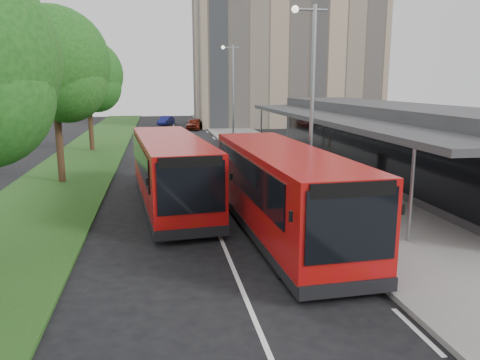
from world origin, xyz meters
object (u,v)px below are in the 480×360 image
(lamp_post_near, at_px, (310,94))
(car_far, at_px, (166,121))
(lamp_post_far, at_px, (232,89))
(bollard, at_px, (255,143))
(litter_bin, at_px, (297,164))
(tree_far, at_px, (88,79))
(bus_main, at_px, (282,192))
(car_near, at_px, (194,124))
(bus_second, at_px, (171,171))
(tree_mid, at_px, (54,70))

(lamp_post_near, height_order, car_far, lamp_post_near)
(lamp_post_far, xyz_separation_m, bollard, (1.32, -3.08, -4.13))
(litter_bin, bearing_deg, tree_far, 137.22)
(tree_far, distance_m, lamp_post_near, 22.08)
(lamp_post_near, xyz_separation_m, bus_main, (-2.01, -3.33, -3.17))
(lamp_post_near, xyz_separation_m, car_near, (-1.98, 34.72, -4.07))
(bus_second, relative_size, car_far, 3.12)
(lamp_post_near, distance_m, lamp_post_far, 20.00)
(tree_mid, xyz_separation_m, bus_second, (5.53, -5.69, -4.29))
(tree_far, height_order, bus_second, tree_far)
(bus_main, relative_size, litter_bin, 10.94)
(bollard, bearing_deg, lamp_post_far, 113.15)
(lamp_post_near, height_order, bollard, lamp_post_near)
(bus_main, relative_size, bus_second, 1.02)
(bus_second, relative_size, litter_bin, 10.75)
(tree_mid, distance_m, bus_main, 14.46)
(bus_second, xyz_separation_m, car_far, (0.60, 39.95, -0.95))
(bollard, bearing_deg, litter_bin, -87.58)
(bus_main, distance_m, bollard, 20.54)
(tree_far, relative_size, bollard, 9.59)
(bollard, bearing_deg, bus_second, -113.98)
(tree_mid, bearing_deg, lamp_post_near, -32.36)
(bus_main, relative_size, car_near, 2.83)
(lamp_post_far, bearing_deg, tree_far, -175.13)
(lamp_post_far, xyz_separation_m, litter_bin, (1.73, -12.85, -4.08))
(lamp_post_far, relative_size, bus_second, 0.76)
(lamp_post_far, distance_m, bus_second, 19.72)
(lamp_post_near, relative_size, litter_bin, 8.15)
(lamp_post_near, distance_m, litter_bin, 8.41)
(bus_second, bearing_deg, bus_main, -58.15)
(tree_far, distance_m, bus_main, 24.48)
(bus_second, bearing_deg, car_near, 78.21)
(tree_far, height_order, lamp_post_far, tree_far)
(tree_far, xyz_separation_m, lamp_post_far, (11.13, 0.95, -0.72))
(lamp_post_far, distance_m, car_far, 22.29)
(bus_main, height_order, car_near, bus_main)
(tree_mid, bearing_deg, bollard, 38.41)
(lamp_post_far, bearing_deg, lamp_post_near, -90.00)
(bollard, bearing_deg, bus_main, -99.32)
(bus_main, xyz_separation_m, bus_second, (-3.59, 4.69, -0.04))
(tree_mid, relative_size, car_far, 2.65)
(bus_second, bearing_deg, lamp_post_far, 67.67)
(tree_far, relative_size, litter_bin, 8.58)
(tree_mid, xyz_separation_m, car_far, (6.13, 34.26, -5.23))
(lamp_post_near, relative_size, bollard, 9.12)
(lamp_post_far, height_order, litter_bin, lamp_post_far)
(bus_main, xyz_separation_m, car_near, (0.02, 38.04, -0.90))
(tree_far, xyz_separation_m, car_far, (6.13, 22.26, -4.88))
(car_near, bearing_deg, car_far, 128.08)
(litter_bin, height_order, car_far, litter_bin)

